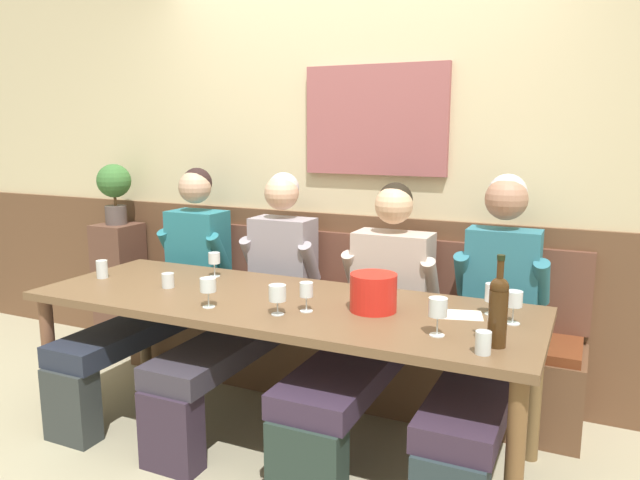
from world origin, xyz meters
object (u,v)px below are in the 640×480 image
wine_glass_center_front (514,301)px  water_tumbler_center (168,280)px  dining_table (278,314)px  wine_glass_mid_right (208,286)px  person_center_right_seat (167,281)px  wine_glass_center_rear (214,259)px  wine_glass_left_end (492,294)px  potted_plant (114,187)px  wine_glass_by_bottle (306,291)px  ice_bucket (373,292)px  wine_bottle_green_tall (498,309)px  person_left_seat (254,296)px  person_right_seat (371,316)px  wall_bench (334,345)px  wine_glass_right_end (277,294)px  person_center_left_seat (489,325)px  wine_glass_mid_left (438,309)px  water_tumbler_right (102,269)px  water_tumbler_left (483,343)px

wine_glass_center_front → water_tumbler_center: (-1.72, -0.14, -0.06)m
dining_table → wine_glass_mid_right: size_ratio=17.78×
person_center_right_seat → wine_glass_center_rear: bearing=-12.2°
wine_glass_left_end → potted_plant: bearing=168.9°
wine_glass_by_bottle → ice_bucket: bearing=27.1°
wine_bottle_green_tall → wine_glass_center_rear: wine_bottle_green_tall is taller
person_left_seat → wine_glass_left_end: person_left_seat is taller
person_right_seat → ice_bucket: 0.39m
wall_bench → wine_glass_right_end: bearing=-82.7°
person_center_left_seat → potted_plant: (-2.65, 0.40, 0.51)m
wine_glass_center_rear → wine_glass_mid_left: (1.38, -0.44, 0.01)m
wine_bottle_green_tall → wine_glass_left_end: size_ratio=2.52×
wine_glass_left_end → wine_glass_by_bottle: wine_glass_left_end is taller
wine_glass_center_rear → water_tumbler_right: 0.62m
wine_glass_mid_left → person_center_left_seat: bearing=75.9°
person_right_seat → dining_table: bearing=-138.8°
wine_glass_mid_right → wine_glass_by_bottle: 0.46m
wine_glass_center_rear → water_tumbler_right: size_ratio=1.39×
water_tumbler_center → wine_bottle_green_tall: bearing=-5.5°
dining_table → person_center_right_seat: 1.02m
wine_glass_center_front → potted_plant: (-2.78, 0.62, 0.31)m
person_center_right_seat → person_center_left_seat: person_center_left_seat is taller
wine_glass_center_front → wine_glass_by_bottle: (-0.88, -0.21, -0.00)m
person_left_seat → wine_glass_left_end: bearing=-5.8°
person_center_right_seat → wine_glass_left_end: size_ratio=9.30×
wall_bench → dining_table: size_ratio=1.12×
person_center_left_seat → wine_glass_mid_right: bearing=-154.3°
wine_glass_mid_left → water_tumbler_center: bearing=174.6°
dining_table → person_center_right_seat: size_ratio=1.88×
wine_glass_left_end → water_tumbler_left: size_ratio=1.64×
dining_table → wine_glass_right_end: (0.12, -0.21, 0.16)m
wall_bench → wine_glass_by_bottle: 1.00m
person_center_right_seat → wine_bottle_green_tall: size_ratio=3.70×
person_left_seat → wine_glass_center_front: 1.45m
wine_glass_mid_right → wine_glass_right_end: size_ratio=1.03×
ice_bucket → wine_glass_mid_left: size_ratio=1.37×
wine_glass_left_end → water_tumbler_center: bearing=-171.6°
wine_bottle_green_tall → dining_table: bearing=168.9°
wine_glass_mid_right → wine_glass_center_rear: bearing=122.1°
wine_glass_center_front → wine_glass_right_end: bearing=-162.4°
person_left_seat → wine_glass_right_end: bearing=-50.3°
person_left_seat → water_tumbler_right: size_ratio=13.21×
wine_glass_mid_left → wine_glass_by_bottle: bearing=173.7°
wine_glass_by_bottle → person_right_seat: bearing=70.6°
wall_bench → water_tumbler_left: wall_bench is taller
wall_bench → person_right_seat: (0.37, -0.36, 0.34)m
wine_glass_by_bottle → potted_plant: (-1.91, 0.84, 0.32)m
potted_plant → person_center_right_seat: bearing=-27.1°
wine_glass_left_end → wine_glass_right_end: 0.96m
wine_bottle_green_tall → wine_glass_left_end: wine_bottle_green_tall is taller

